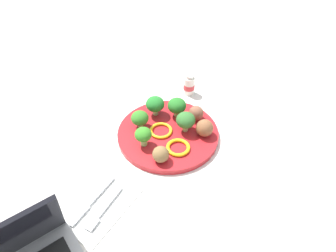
# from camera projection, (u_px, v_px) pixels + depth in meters

# --- Properties ---
(ground_plane) EXTENTS (4.00, 4.00, 0.00)m
(ground_plane) POSITION_uv_depth(u_px,v_px,m) (168.00, 135.00, 0.80)
(ground_plane) COLOR silver
(plate) EXTENTS (0.28, 0.28, 0.02)m
(plate) POSITION_uv_depth(u_px,v_px,m) (168.00, 133.00, 0.80)
(plate) COLOR red
(plate) RESTS_ON ground_plane
(broccoli_floret_back_left) EXTENTS (0.05, 0.05, 0.06)m
(broccoli_floret_back_left) POSITION_uv_depth(u_px,v_px,m) (177.00, 106.00, 0.82)
(broccoli_floret_back_left) COLOR #A8C873
(broccoli_floret_back_left) RESTS_ON plate
(broccoli_floret_center) EXTENTS (0.05, 0.05, 0.06)m
(broccoli_floret_center) POSITION_uv_depth(u_px,v_px,m) (155.00, 104.00, 0.82)
(broccoli_floret_center) COLOR #98BD7A
(broccoli_floret_center) RESTS_ON plate
(broccoli_floret_mid_right) EXTENTS (0.04, 0.04, 0.05)m
(broccoli_floret_mid_right) POSITION_uv_depth(u_px,v_px,m) (143.00, 135.00, 0.73)
(broccoli_floret_mid_right) COLOR #94CD6A
(broccoli_floret_mid_right) RESTS_ON plate
(broccoli_floret_front_right) EXTENTS (0.05, 0.05, 0.06)m
(broccoli_floret_front_right) POSITION_uv_depth(u_px,v_px,m) (186.00, 120.00, 0.77)
(broccoli_floret_front_right) COLOR #A8BD72
(broccoli_floret_front_right) RESTS_ON plate
(broccoli_floret_near_rim) EXTENTS (0.05, 0.05, 0.05)m
(broccoli_floret_near_rim) POSITION_uv_depth(u_px,v_px,m) (140.00, 118.00, 0.79)
(broccoli_floret_near_rim) COLOR #A9C56F
(broccoli_floret_near_rim) RESTS_ON plate
(meatball_far_rim) EXTENTS (0.04, 0.04, 0.04)m
(meatball_far_rim) POSITION_uv_depth(u_px,v_px,m) (161.00, 154.00, 0.70)
(meatball_far_rim) COLOR brown
(meatball_far_rim) RESTS_ON plate
(meatball_mid_left) EXTENTS (0.05, 0.05, 0.05)m
(meatball_mid_left) POSITION_uv_depth(u_px,v_px,m) (205.00, 128.00, 0.77)
(meatball_mid_left) COLOR brown
(meatball_mid_left) RESTS_ON plate
(meatball_near_rim) EXTENTS (0.04, 0.04, 0.04)m
(meatball_near_rim) POSITION_uv_depth(u_px,v_px,m) (196.00, 113.00, 0.82)
(meatball_near_rim) COLOR brown
(meatball_near_rim) RESTS_ON plate
(pepper_ring_front_left) EXTENTS (0.08, 0.08, 0.01)m
(pepper_ring_front_left) POSITION_uv_depth(u_px,v_px,m) (178.00, 147.00, 0.74)
(pepper_ring_front_left) COLOR yellow
(pepper_ring_front_left) RESTS_ON plate
(pepper_ring_back_right) EXTENTS (0.09, 0.09, 0.01)m
(pepper_ring_back_right) POSITION_uv_depth(u_px,v_px,m) (161.00, 130.00, 0.79)
(pepper_ring_back_right) COLOR yellow
(pepper_ring_back_right) RESTS_ON plate
(napkin) EXTENTS (0.18, 0.13, 0.01)m
(napkin) POSITION_uv_depth(u_px,v_px,m) (99.00, 204.00, 0.64)
(napkin) COLOR white
(napkin) RESTS_ON ground_plane
(fork) EXTENTS (0.12, 0.02, 0.01)m
(fork) POSITION_uv_depth(u_px,v_px,m) (102.00, 209.00, 0.62)
(fork) COLOR silver
(fork) RESTS_ON napkin
(knife) EXTENTS (0.15, 0.02, 0.01)m
(knife) POSITION_uv_depth(u_px,v_px,m) (90.00, 201.00, 0.64)
(knife) COLOR silver
(knife) RESTS_ON napkin
(yogurt_bottle) EXTENTS (0.04, 0.04, 0.07)m
(yogurt_bottle) POSITION_uv_depth(u_px,v_px,m) (189.00, 85.00, 0.93)
(yogurt_bottle) COLOR white
(yogurt_bottle) RESTS_ON ground_plane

